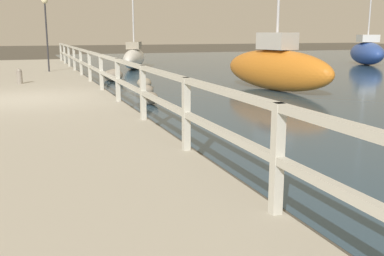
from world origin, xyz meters
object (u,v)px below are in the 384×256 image
at_px(sailboat_blue, 367,52).
at_px(sailboat_white, 134,57).
at_px(dock_lamp, 45,16).
at_px(sailboat_orange, 276,67).
at_px(mooring_bollard, 20,76).

distance_m(sailboat_blue, sailboat_white, 14.15).
distance_m(dock_lamp, sailboat_orange, 10.30).
relative_size(mooring_bollard, sailboat_orange, 0.06).
distance_m(sailboat_orange, sailboat_white, 11.48).
bearing_deg(dock_lamp, sailboat_white, 39.69).
relative_size(mooring_bollard, dock_lamp, 0.16).
distance_m(sailboat_blue, sailboat_orange, 14.72).
distance_m(mooring_bollard, sailboat_blue, 20.85).
bearing_deg(dock_lamp, mooring_bollard, -104.18).
distance_m(dock_lamp, sailboat_blue, 18.86).
relative_size(mooring_bollard, sailboat_white, 0.07).
bearing_deg(sailboat_orange, sailboat_white, 89.76).
bearing_deg(mooring_bollard, sailboat_blue, 17.57).
xyz_separation_m(mooring_bollard, dock_lamp, (1.18, 4.67, 2.13)).
relative_size(sailboat_blue, sailboat_orange, 1.05).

